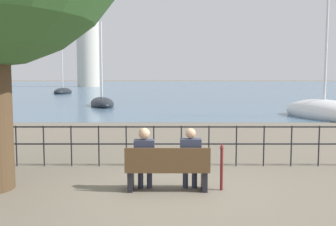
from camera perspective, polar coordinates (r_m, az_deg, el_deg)
The scene contains 11 objects.
ground_plane at distance 7.74m, azimuth -0.01°, elevation -11.64°, with size 1000.00×1000.00×0.00m, color #706656.
harbor_water at distance 169.04m, azimuth 0.07°, elevation 4.51°, with size 600.00×300.00×0.01m.
park_bench at distance 7.57m, azimuth -0.01°, elevation -8.67°, with size 1.68×0.45×0.90m.
seated_person_left at distance 7.59m, azimuth -3.53°, elevation -6.51°, with size 0.41×0.35×1.27m.
seated_person_right at distance 7.59m, azimuth 3.52°, elevation -6.58°, with size 0.42×0.35×1.27m.
promenade_railing at distance 9.61m, azimuth 0.01°, elevation -4.07°, with size 10.64×0.04×1.05m.
closed_umbrella at distance 7.67m, azimuth 8.25°, elevation -7.66°, with size 0.09×0.09×0.97m.
sailboat_1 at distance 58.04m, azimuth -15.64°, elevation 3.18°, with size 2.40×5.15×11.48m.
sailboat_3 at distance 23.22m, azimuth 22.73°, elevation 0.11°, with size 4.25×6.75×8.45m.
sailboat_4 at distance 31.12m, azimuth -9.94°, elevation 1.51°, with size 3.24×5.83×7.12m.
harbor_lighthouse at distance 106.48m, azimuth -12.04°, elevation 10.76°, with size 6.02×6.02×27.19m.
Camera 1 is at (0.01, -7.40, 2.25)m, focal length 40.00 mm.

